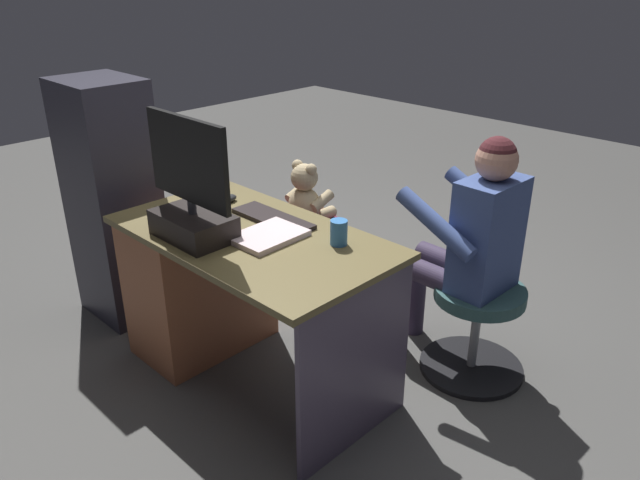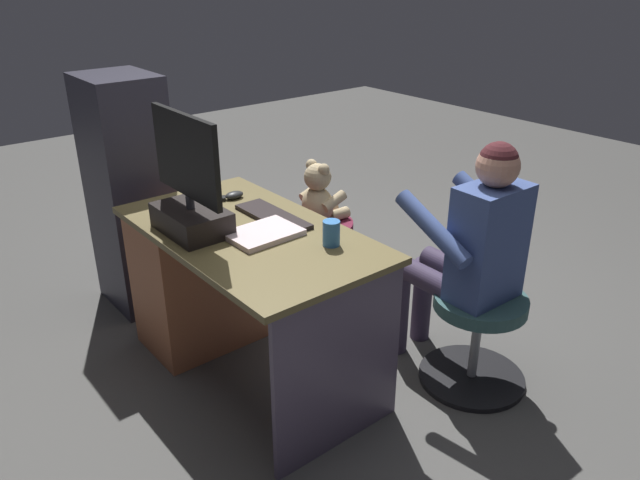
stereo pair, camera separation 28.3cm
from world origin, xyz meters
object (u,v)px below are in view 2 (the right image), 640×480
at_px(keyboard, 273,217).
at_px(person, 470,245).
at_px(office_chair_teddy, 318,252).
at_px(visitor_chair, 477,331).
at_px(monitor, 190,197).
at_px(desk, 216,274).
at_px(computer_mouse, 234,195).
at_px(tv_remote, 210,199).
at_px(cup, 331,233).
at_px(teddy_bear, 319,196).

relative_size(keyboard, person, 0.36).
relative_size(office_chair_teddy, person, 0.44).
bearing_deg(visitor_chair, monitor, 48.90).
relative_size(monitor, keyboard, 1.23).
xyz_separation_m(keyboard, office_chair_teddy, (0.39, -0.58, -0.51)).
bearing_deg(desk, monitor, 133.52).
bearing_deg(monitor, computer_mouse, -57.18).
height_order(tv_remote, office_chair_teddy, tv_remote).
relative_size(cup, person, 0.09).
relative_size(office_chair_teddy, visitor_chair, 1.04).
bearing_deg(visitor_chair, desk, 36.86).
height_order(computer_mouse, cup, cup).
distance_m(teddy_bear, person, 1.04).
bearing_deg(tv_remote, visitor_chair, -119.45).
relative_size(cup, visitor_chair, 0.21).
bearing_deg(visitor_chair, computer_mouse, 29.68).
xyz_separation_m(keyboard, cup, (-0.38, -0.02, 0.04)).
relative_size(desk, visitor_chair, 2.56).
height_order(office_chair_teddy, visitor_chair, same).
xyz_separation_m(keyboard, person, (-0.64, -0.61, -0.09)).
distance_m(desk, office_chair_teddy, 0.76).
relative_size(monitor, tv_remote, 3.45).
distance_m(office_chair_teddy, visitor_chair, 1.13).
bearing_deg(computer_mouse, monitor, 122.82).
xyz_separation_m(office_chair_teddy, visitor_chair, (-1.13, -0.03, 0.01)).
distance_m(monitor, keyboard, 0.39).
bearing_deg(desk, teddy_bear, -81.96).
bearing_deg(desk, computer_mouse, -74.72).
height_order(office_chair_teddy, teddy_bear, teddy_bear).
height_order(cup, person, person).
bearing_deg(monitor, tv_remote, -41.81).
xyz_separation_m(monitor, tv_remote, (0.27, -0.24, -0.15)).
xyz_separation_m(desk, office_chair_teddy, (0.11, -0.74, -0.15)).
xyz_separation_m(desk, teddy_bear, (0.11, -0.75, 0.20)).
relative_size(teddy_bear, visitor_chair, 0.73).
bearing_deg(computer_mouse, visitor_chair, -150.32).
height_order(monitor, cup, monitor).
xyz_separation_m(monitor, office_chair_teddy, (0.29, -0.93, -0.65)).
distance_m(monitor, teddy_bear, 1.03).
height_order(monitor, teddy_bear, monitor).
height_order(tv_remote, teddy_bear, teddy_bear).
height_order(desk, keyboard, keyboard).
bearing_deg(cup, tv_remote, 9.89).
relative_size(desk, computer_mouse, 13.25).
bearing_deg(tv_remote, teddy_bear, -60.81).
bearing_deg(visitor_chair, person, 1.49).
xyz_separation_m(tv_remote, person, (-1.02, -0.71, -0.09)).
distance_m(monitor, cup, 0.62).
height_order(computer_mouse, visitor_chair, computer_mouse).
distance_m(keyboard, tv_remote, 0.39).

